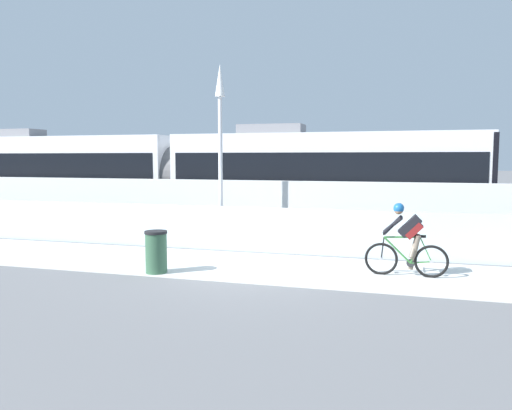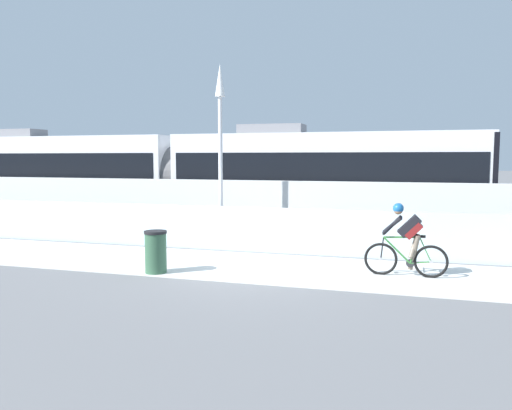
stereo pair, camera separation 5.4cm
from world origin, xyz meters
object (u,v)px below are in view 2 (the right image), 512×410
tram (179,175)px  trash_bin (156,252)px  cyclist_on_bike (406,241)px  lamp_post_antenna (220,133)px

tram → trash_bin: bearing=-68.2°
cyclist_on_bike → trash_bin: size_ratio=1.84×
trash_bin → cyclist_on_bike: bearing=13.1°
tram → cyclist_on_bike: tram is taller
lamp_post_antenna → trash_bin: 4.42m
tram → lamp_post_antenna: bearing=-53.2°
cyclist_on_bike → trash_bin: cyclist_on_bike is taller
tram → cyclist_on_bike: bearing=-38.5°
cyclist_on_bike → trash_bin: 5.54m
cyclist_on_bike → lamp_post_antenna: lamp_post_antenna is taller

